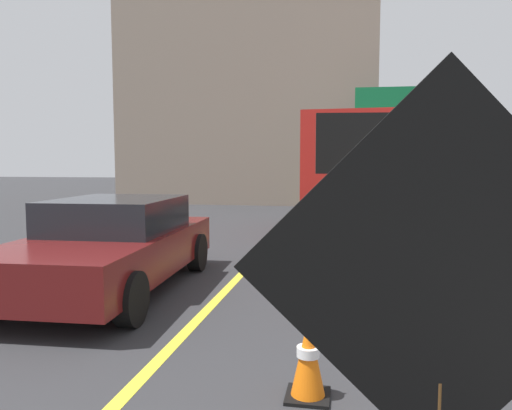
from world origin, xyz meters
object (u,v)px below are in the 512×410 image
at_px(box_truck, 357,170).
at_px(highway_guide_sign, 406,123).
at_px(roadwork_sign, 442,278).
at_px(pickup_car, 113,244).
at_px(traffic_cone_near_sign, 308,358).
at_px(traffic_cone_mid_lane, 328,293).
at_px(arrow_board_trailer, 365,253).

relative_size(box_truck, highway_guide_sign, 1.43).
xyz_separation_m(roadwork_sign, box_truck, (-0.11, 12.14, 0.24)).
bearing_deg(pickup_car, traffic_cone_near_sign, -41.83).
bearing_deg(pickup_car, highway_guide_sign, 66.03).
bearing_deg(box_truck, traffic_cone_mid_lane, -93.33).
xyz_separation_m(roadwork_sign, arrow_board_trailer, (-0.08, 5.83, -0.99)).
relative_size(roadwork_sign, arrow_board_trailer, 0.86).
relative_size(pickup_car, traffic_cone_near_sign, 6.73).
bearing_deg(traffic_cone_near_sign, pickup_car, 138.17).
bearing_deg(pickup_car, arrow_board_trailer, 16.80).
distance_m(box_truck, traffic_cone_mid_lane, 8.32).
distance_m(box_truck, traffic_cone_near_sign, 10.39).
xyz_separation_m(box_truck, pickup_car, (-3.73, -7.44, -1.02)).
bearing_deg(roadwork_sign, traffic_cone_mid_lane, 98.40).
bearing_deg(traffic_cone_mid_lane, traffic_cone_near_sign, -92.23).
bearing_deg(traffic_cone_near_sign, arrow_board_trailer, 81.69).
bearing_deg(arrow_board_trailer, box_truck, 90.21).
xyz_separation_m(pickup_car, highway_guide_sign, (5.60, 12.60, 2.73)).
xyz_separation_m(arrow_board_trailer, traffic_cone_mid_lane, (-0.50, -1.89, -0.16)).
distance_m(arrow_board_trailer, pickup_car, 3.93).
distance_m(arrow_board_trailer, traffic_cone_mid_lane, 1.96).
height_order(arrow_board_trailer, traffic_cone_mid_lane, arrow_board_trailer).
distance_m(roadwork_sign, traffic_cone_mid_lane, 4.15).
bearing_deg(traffic_cone_mid_lane, roadwork_sign, -81.60).
bearing_deg(roadwork_sign, traffic_cone_near_sign, 109.68).
distance_m(pickup_car, traffic_cone_mid_lane, 3.36).
relative_size(pickup_car, highway_guide_sign, 0.92).
distance_m(roadwork_sign, traffic_cone_near_sign, 2.28).
distance_m(highway_guide_sign, traffic_cone_mid_lane, 13.91).
distance_m(pickup_car, highway_guide_sign, 14.05).
relative_size(arrow_board_trailer, traffic_cone_near_sign, 3.95).
bearing_deg(highway_guide_sign, traffic_cone_near_sign, -98.93).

